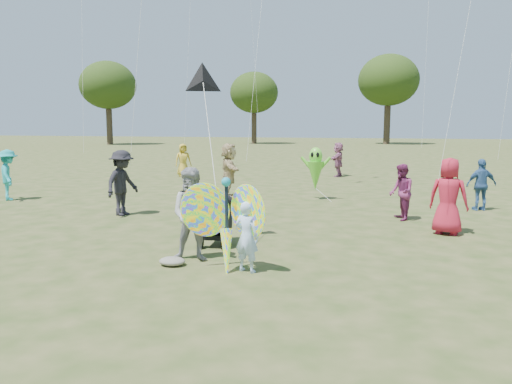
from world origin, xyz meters
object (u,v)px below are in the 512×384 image
crowd_d (229,170)px  crowd_g (183,160)px  child_girl (247,237)px  crowd_b (122,183)px  butterfly_kite (226,223)px  crowd_i (9,175)px  crowd_c (481,185)px  adult_man (193,215)px  crowd_j (338,159)px  jogging_stroller (219,216)px  crowd_e (401,192)px  crowd_a (448,196)px  alien_kite (315,171)px

crowd_d → crowd_g: bearing=13.5°
child_girl → crowd_b: 6.36m
butterfly_kite → crowd_i: bearing=148.8°
crowd_c → butterfly_kite: 9.24m
child_girl → adult_man: 1.23m
crowd_c → crowd_d: (-7.91, 0.70, 0.17)m
adult_man → crowd_d: (-1.89, 7.88, 0.06)m
child_girl → crowd_b: crowd_b is taller
crowd_j → crowd_g: bearing=-67.9°
crowd_b → jogging_stroller: (3.66, -2.49, -0.28)m
crowd_d → crowd_c: bearing=-117.5°
crowd_g → crowd_j: size_ratio=0.96×
crowd_d → crowd_j: crowd_d is taller
adult_man → crowd_e: (3.75, 5.06, -0.12)m
crowd_d → jogging_stroller: crowd_d is taller
jogging_stroller → crowd_e: bearing=39.2°
crowd_b → crowd_e: 7.49m
crowd_e → crowd_i: size_ratio=0.89×
crowd_i → crowd_e: bearing=-132.5°
adult_man → crowd_g: adult_man is taller
adult_man → butterfly_kite: adult_man is taller
crowd_a → crowd_j: bearing=-56.8°
crowd_e → crowd_g: bearing=-145.8°
adult_man → crowd_a: crowd_a is taller
crowd_b → crowd_i: crowd_b is taller
crowd_b → crowd_i: (-5.02, 1.48, -0.06)m
crowd_b → jogging_stroller: 4.44m
jogging_stroller → crowd_j: bearing=79.7°
crowd_e → crowd_g: size_ratio=0.95×
butterfly_kite → alien_kite: bearing=88.0°
butterfly_kite → child_girl: bearing=2.4°
crowd_b → crowd_g: crowd_b is taller
crowd_d → crowd_j: (2.95, 7.67, -0.11)m
crowd_c → crowd_j: size_ratio=0.92×
crowd_d → butterfly_kite: 8.73m
adult_man → crowd_e: size_ratio=1.17×
crowd_d → jogging_stroller: size_ratio=1.70×
crowd_e → alien_kite: size_ratio=0.85×
crowd_d → crowd_g: 7.14m
child_girl → crowd_e: bearing=-101.5°
crowd_b → crowd_d: bearing=-13.1°
adult_man → crowd_g: 14.95m
crowd_d → crowd_e: bearing=-139.1°
crowd_i → crowd_j: 14.15m
crowd_e → crowd_c: bearing=118.4°
crowd_a → alien_kite: 5.74m
crowd_c → crowd_g: bearing=-46.8°
butterfly_kite → jogging_stroller: bearing=113.4°
jogging_stroller → butterfly_kite: size_ratio=0.60×
jogging_stroller → butterfly_kite: bearing=-72.7°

